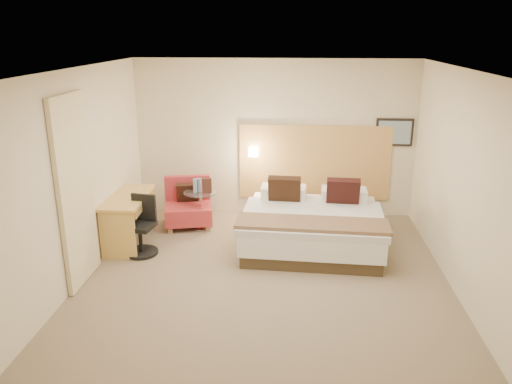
# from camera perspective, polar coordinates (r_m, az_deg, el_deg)

# --- Properties ---
(floor) EXTENTS (4.80, 5.00, 0.02)m
(floor) POSITION_cam_1_polar(r_m,az_deg,el_deg) (6.75, 1.04, -9.78)
(floor) COLOR #7A6952
(floor) RESTS_ON ground
(ceiling) EXTENTS (4.80, 5.00, 0.02)m
(ceiling) POSITION_cam_1_polar(r_m,az_deg,el_deg) (5.99, 1.19, 13.91)
(ceiling) COLOR white
(ceiling) RESTS_ON floor
(wall_back) EXTENTS (4.80, 0.02, 2.70)m
(wall_back) POSITION_cam_1_polar(r_m,az_deg,el_deg) (8.66, 2.12, 6.10)
(wall_back) COLOR beige
(wall_back) RESTS_ON floor
(wall_front) EXTENTS (4.80, 0.02, 2.70)m
(wall_front) POSITION_cam_1_polar(r_m,az_deg,el_deg) (3.90, -1.13, -9.27)
(wall_front) COLOR beige
(wall_front) RESTS_ON floor
(wall_left) EXTENTS (0.02, 5.00, 2.70)m
(wall_left) POSITION_cam_1_polar(r_m,az_deg,el_deg) (6.81, -19.59, 1.73)
(wall_left) COLOR beige
(wall_left) RESTS_ON floor
(wall_right) EXTENTS (0.02, 5.00, 2.70)m
(wall_right) POSITION_cam_1_polar(r_m,az_deg,el_deg) (6.56, 22.64, 0.77)
(wall_right) COLOR beige
(wall_right) RESTS_ON floor
(headboard_panel) EXTENTS (2.60, 0.04, 1.30)m
(headboard_panel) POSITION_cam_1_polar(r_m,az_deg,el_deg) (8.72, 6.68, 3.36)
(headboard_panel) COLOR #BC8949
(headboard_panel) RESTS_ON wall_back
(art_frame) EXTENTS (0.62, 0.03, 0.47)m
(art_frame) POSITION_cam_1_polar(r_m,az_deg,el_deg) (8.76, 15.53, 6.59)
(art_frame) COLOR black
(art_frame) RESTS_ON wall_back
(art_canvas) EXTENTS (0.54, 0.01, 0.39)m
(art_canvas) POSITION_cam_1_polar(r_m,az_deg,el_deg) (8.74, 15.55, 6.57)
(art_canvas) COLOR #768EA3
(art_canvas) RESTS_ON wall_back
(lamp_arm) EXTENTS (0.02, 0.12, 0.02)m
(lamp_arm) POSITION_cam_1_polar(r_m,az_deg,el_deg) (8.64, -0.25, 4.72)
(lamp_arm) COLOR white
(lamp_arm) RESTS_ON wall_back
(lamp_shade) EXTENTS (0.15, 0.15, 0.15)m
(lamp_shade) POSITION_cam_1_polar(r_m,az_deg,el_deg) (8.58, -0.29, 4.63)
(lamp_shade) COLOR #F3E2BE
(lamp_shade) RESTS_ON wall_back
(curtain) EXTENTS (0.06, 0.90, 2.42)m
(curtain) POSITION_cam_1_polar(r_m,az_deg,el_deg) (6.61, -19.93, 0.03)
(curtain) COLOR beige
(curtain) RESTS_ON wall_left
(bottle_a) EXTENTS (0.08, 0.08, 0.22)m
(bottle_a) POSITION_cam_1_polar(r_m,az_deg,el_deg) (8.17, -6.98, 0.74)
(bottle_a) COLOR #81A4C8
(bottle_a) RESTS_ON side_table
(bottle_b) EXTENTS (0.08, 0.08, 0.22)m
(bottle_b) POSITION_cam_1_polar(r_m,az_deg,el_deg) (8.20, -6.49, 0.81)
(bottle_b) COLOR #7894B9
(bottle_b) RESTS_ON side_table
(menu_folder) EXTENTS (0.15, 0.10, 0.24)m
(menu_folder) POSITION_cam_1_polar(r_m,az_deg,el_deg) (8.11, -5.63, 0.74)
(menu_folder) COLOR #3E2119
(menu_folder) RESTS_ON side_table
(bed) EXTENTS (2.14, 2.09, 1.01)m
(bed) POSITION_cam_1_polar(r_m,az_deg,el_deg) (7.64, 6.44, -3.67)
(bed) COLOR #3D2F1E
(bed) RESTS_ON floor
(lounge_chair) EXTENTS (0.88, 0.81, 0.80)m
(lounge_chair) POSITION_cam_1_polar(r_m,az_deg,el_deg) (8.43, -7.76, -1.69)
(lounge_chair) COLOR #AC6F51
(lounge_chair) RESTS_ON floor
(side_table) EXTENTS (0.70, 0.70, 0.62)m
(side_table) POSITION_cam_1_polar(r_m,az_deg,el_deg) (8.28, -6.33, -1.80)
(side_table) COLOR silver
(side_table) RESTS_ON floor
(desk) EXTENTS (0.60, 1.24, 0.76)m
(desk) POSITION_cam_1_polar(r_m,az_deg,el_deg) (7.77, -14.24, -1.62)
(desk) COLOR tan
(desk) RESTS_ON floor
(desk_chair) EXTENTS (0.56, 0.56, 0.86)m
(desk_chair) POSITION_cam_1_polar(r_m,az_deg,el_deg) (7.49, -12.97, -4.29)
(desk_chair) COLOR black
(desk_chair) RESTS_ON floor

